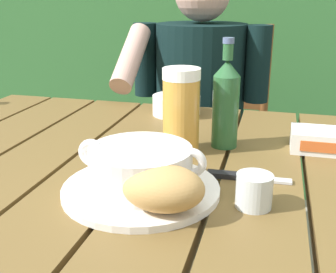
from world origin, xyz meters
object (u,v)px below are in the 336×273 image
at_px(butter_tub, 320,140).
at_px(diner_bowl, 176,105).
at_px(chair_near_diner, 205,145).
at_px(beer_glass, 181,111).
at_px(person_eating, 197,103).
at_px(water_glass_small, 254,191).
at_px(serving_plate, 141,189).
at_px(soup_bowl, 141,166).
at_px(beer_bottle, 226,102).
at_px(bread_roll, 163,188).
at_px(table_knife, 240,177).

height_order(butter_tub, diner_bowl, diner_bowl).
distance_m(chair_near_diner, beer_glass, 0.90).
relative_size(chair_near_diner, person_eating, 0.81).
bearing_deg(water_glass_small, serving_plate, 179.00).
height_order(soup_bowl, beer_bottle, beer_bottle).
height_order(person_eating, water_glass_small, person_eating).
height_order(soup_bowl, beer_glass, beer_glass).
bearing_deg(beer_glass, chair_near_diner, 95.40).
xyz_separation_m(chair_near_diner, water_glass_small, (0.25, -1.03, 0.31)).
bearing_deg(beer_bottle, butter_tub, 7.48).
bearing_deg(butter_tub, beer_bottle, -172.52).
bearing_deg(diner_bowl, soup_bowl, -83.50).
distance_m(bread_roll, beer_glass, 0.29).
bearing_deg(chair_near_diner, diner_bowl, -90.00).
bearing_deg(beer_bottle, bread_roll, -98.40).
distance_m(serving_plate, diner_bowl, 0.50).
bearing_deg(water_glass_small, beer_bottle, 106.87).
height_order(person_eating, beer_bottle, person_eating).
bearing_deg(diner_bowl, serving_plate, -83.50).
xyz_separation_m(serving_plate, butter_tub, (0.31, 0.29, 0.02)).
bearing_deg(bread_roll, chair_near_diner, 95.95).
height_order(serving_plate, butter_tub, butter_tub).
distance_m(serving_plate, butter_tub, 0.43).
relative_size(serving_plate, soup_bowl, 1.20).
height_order(person_eating, serving_plate, person_eating).
bearing_deg(table_knife, serving_plate, -148.12).
height_order(water_glass_small, diner_bowl, same).
bearing_deg(butter_tub, soup_bowl, -136.71).
distance_m(beer_bottle, diner_bowl, 0.29).
xyz_separation_m(beer_bottle, water_glass_small, (0.08, -0.27, -0.07)).
distance_m(table_knife, diner_bowl, 0.45).
bearing_deg(beer_bottle, table_knife, -73.11).
relative_size(water_glass_small, butter_tub, 0.48).
xyz_separation_m(beer_glass, butter_tub, (0.29, 0.08, -0.07)).
xyz_separation_m(soup_bowl, table_knife, (0.16, 0.10, -0.04)).
xyz_separation_m(bread_roll, beer_bottle, (0.05, 0.33, 0.05)).
bearing_deg(table_knife, chair_near_diner, 102.99).
bearing_deg(table_knife, bread_roll, -121.10).
xyz_separation_m(bread_roll, beer_glass, (-0.04, 0.28, 0.04)).
distance_m(serving_plate, beer_glass, 0.23).
relative_size(person_eating, beer_glass, 6.56).
bearing_deg(soup_bowl, table_knife, 31.88).
bearing_deg(butter_tub, bread_roll, -125.04).
height_order(beer_glass, butter_tub, beer_glass).
xyz_separation_m(person_eating, water_glass_small, (0.25, -0.83, 0.08)).
distance_m(chair_near_diner, butter_tub, 0.88).
bearing_deg(beer_bottle, serving_plate, -111.97).
bearing_deg(person_eating, water_glass_small, -73.31).
relative_size(bread_roll, diner_bowl, 0.98).
bearing_deg(serving_plate, water_glass_small, -1.00).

